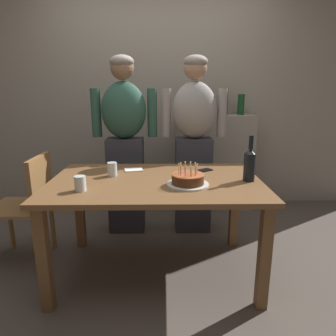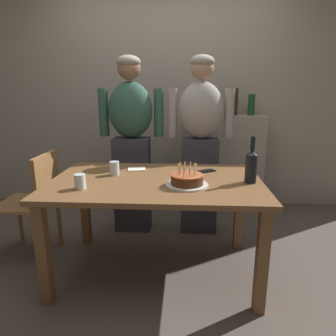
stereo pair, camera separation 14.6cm
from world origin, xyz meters
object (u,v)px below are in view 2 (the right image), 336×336
cell_phone (206,171)px  napkin_stack (137,169)px  wine_bottle (251,165)px  birthday_cake (187,180)px  person_man_bearded (131,143)px  person_woman_cardigan (200,143)px  dining_chair (36,197)px  water_glass_far (80,182)px  water_glass_near (114,168)px

cell_phone → napkin_stack: same height
wine_bottle → birthday_cake: bearing=-167.7°
person_man_bearded → person_woman_cardigan: (0.65, 0.00, 0.00)m
wine_bottle → person_man_bearded: (-0.96, 0.78, 0.01)m
birthday_cake → napkin_stack: birthday_cake is taller
dining_chair → person_man_bearded: bearing=128.9°
wine_bottle → cell_phone: wine_bottle is taller
birthday_cake → person_woman_cardigan: person_woman_cardigan is taller
birthday_cake → wine_bottle: size_ratio=0.88×
wine_bottle → napkin_stack: 0.90m
water_glass_far → wine_bottle: wine_bottle is taller
birthday_cake → person_woman_cardigan: size_ratio=0.17×
water_glass_near → water_glass_far: water_glass_near is taller
person_man_bearded → dining_chair: (-0.69, -0.56, -0.36)m
water_glass_near → cell_phone: water_glass_near is taller
wine_bottle → napkin_stack: wine_bottle is taller
cell_phone → napkin_stack: bearing=145.0°
birthday_cake → cell_phone: 0.40m
person_woman_cardigan → water_glass_near: bearing=44.0°
cell_phone → napkin_stack: (-0.56, 0.03, 0.00)m
water_glass_near → wine_bottle: bearing=-7.8°
water_glass_far → dining_chair: 0.73m
water_glass_near → person_woman_cardigan: (0.67, 0.65, 0.08)m
birthday_cake → water_glass_far: 0.70m
water_glass_near → person_woman_cardigan: bearing=44.0°
water_glass_near → birthday_cake: bearing=-23.0°
napkin_stack → person_woman_cardigan: (0.53, 0.48, 0.13)m
water_glass_far → dining_chair: (-0.53, 0.42, -0.27)m
birthday_cake → person_man_bearded: (-0.53, 0.88, 0.10)m
person_man_bearded → person_woman_cardigan: bearing=-180.0°
wine_bottle → person_man_bearded: 1.24m
napkin_stack → person_man_bearded: bearing=104.4°
wine_bottle → person_woman_cardigan: (-0.31, 0.78, 0.01)m
birthday_cake → water_glass_near: size_ratio=2.75×
water_glass_near → dining_chair: dining_chair is taller
water_glass_near → cell_phone: 0.71m
dining_chair → birthday_cake: bearing=75.5°
cell_phone → water_glass_far: bearing=177.0°
water_glass_far → person_man_bearded: person_man_bearded is taller
person_woman_cardigan → napkin_stack: bearing=42.4°
person_man_bearded → dining_chair: size_ratio=1.90×
napkin_stack → dining_chair: 0.85m
cell_phone → water_glass_near: bearing=158.9°
water_glass_near → napkin_stack: size_ratio=0.74×
water_glass_far → cell_phone: 0.97m
birthday_cake → person_woman_cardigan: bearing=82.0°
birthday_cake → napkin_stack: bearing=135.6°
water_glass_near → water_glass_far: (-0.15, -0.34, -0.00)m
wine_bottle → water_glass_near: bearing=172.2°
birthday_cake → water_glass_near: (-0.54, 0.23, 0.02)m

